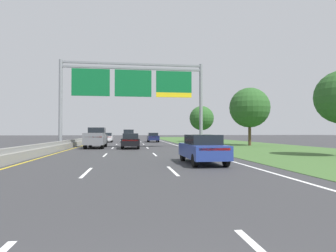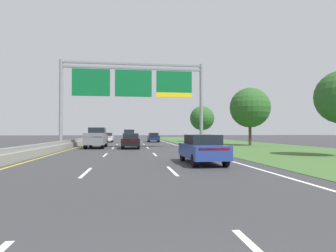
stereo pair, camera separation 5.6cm
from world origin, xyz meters
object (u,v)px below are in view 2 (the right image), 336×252
car_silver_centre_lane_suv (129,136)px  roadside_tree_far (202,118)px  car_white_left_lane_sedan (107,137)px  roadside_tree_mid (250,108)px  car_blue_right_lane_sedan (202,149)px  car_black_centre_lane_sedan (131,141)px  overhead_sign_gantry (133,87)px  car_navy_right_lane_sedan (153,137)px  pickup_truck_grey (96,138)px

car_silver_centre_lane_suv → roadside_tree_far: roadside_tree_far is taller
car_white_left_lane_sedan → roadside_tree_far: bearing=-93.0°
car_white_left_lane_sedan → roadside_tree_mid: roadside_tree_mid is taller
car_silver_centre_lane_suv → roadside_tree_far: bearing=-89.8°
car_silver_centre_lane_suv → car_blue_right_lane_sedan: (4.11, -32.65, -0.28)m
car_black_centre_lane_sedan → car_blue_right_lane_sedan: bearing=-164.3°
overhead_sign_gantry → roadside_tree_mid: overhead_sign_gantry is taller
car_navy_right_lane_sedan → car_silver_centre_lane_suv: 4.09m
car_navy_right_lane_sedan → overhead_sign_gantry: bearing=168.9°
pickup_truck_grey → car_black_centre_lane_sedan: bearing=-111.2°
car_silver_centre_lane_suv → roadside_tree_mid: size_ratio=0.65×
roadside_tree_mid → roadside_tree_far: bearing=100.0°
car_navy_right_lane_sedan → roadside_tree_mid: bearing=-141.8°
roadside_tree_far → car_navy_right_lane_sedan: bearing=179.8°
car_black_centre_lane_sedan → car_silver_centre_lane_suv: bearing=1.6°
car_silver_centre_lane_suv → car_white_left_lane_sedan: (-3.65, 0.35, -0.28)m
car_blue_right_lane_sedan → roadside_tree_mid: bearing=-31.3°
car_silver_centre_lane_suv → roadside_tree_mid: (15.09, -14.25, 3.67)m
overhead_sign_gantry → car_blue_right_lane_sedan: size_ratio=3.41×
car_navy_right_lane_sedan → car_white_left_lane_sedan: same height
overhead_sign_gantry → car_black_centre_lane_sedan: overhead_sign_gantry is taller
car_navy_right_lane_sedan → car_blue_right_lane_sedan: 32.50m
pickup_truck_grey → car_navy_right_lane_sedan: size_ratio=1.23×
roadside_tree_far → roadside_tree_mid: bearing=-80.0°
car_silver_centre_lane_suv → car_white_left_lane_sedan: 3.67m
roadside_tree_mid → car_silver_centre_lane_suv: bearing=136.6°
car_silver_centre_lane_suv → car_black_centre_lane_sedan: car_silver_centre_lane_suv is taller
pickup_truck_grey → car_navy_right_lane_sedan: bearing=-24.3°
pickup_truck_grey → roadside_tree_mid: size_ratio=0.74×
overhead_sign_gantry → car_silver_centre_lane_suv: 18.81m
overhead_sign_gantry → pickup_truck_grey: bearing=162.0°
pickup_truck_grey → car_white_left_lane_sedan: size_ratio=1.22×
car_navy_right_lane_sedan → car_black_centre_lane_sedan: (-3.82, -18.01, 0.00)m
pickup_truck_grey → roadside_tree_far: 23.24m
car_black_centre_lane_sedan → roadside_tree_mid: roadside_tree_mid is taller
pickup_truck_grey → car_blue_right_lane_sedan: 17.60m
car_navy_right_lane_sedan → car_black_centre_lane_sedan: bearing=168.2°
car_blue_right_lane_sedan → car_navy_right_lane_sedan: bearing=-0.4°
car_silver_centre_lane_suv → roadside_tree_far: size_ratio=0.76×
overhead_sign_gantry → roadside_tree_far: size_ratio=2.41×
overhead_sign_gantry → car_white_left_lane_sedan: (-4.16, 18.37, -5.66)m
car_white_left_lane_sedan → car_black_centre_lane_sedan: bearing=-169.2°
pickup_truck_grey → car_silver_centre_lane_suv: size_ratio=1.14×
roadside_tree_mid → car_blue_right_lane_sedan: bearing=-120.8°
car_black_centre_lane_sedan → roadside_tree_far: roadside_tree_far is taller
pickup_truck_grey → roadside_tree_mid: 19.03m
car_silver_centre_lane_suv → roadside_tree_mid: roadside_tree_mid is taller
car_navy_right_lane_sedan → roadside_tree_far: size_ratio=0.71×
overhead_sign_gantry → car_white_left_lane_sedan: 19.67m
car_black_centre_lane_sedan → car_white_left_lane_sedan: 18.92m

